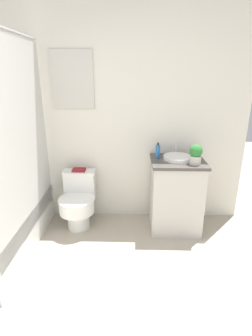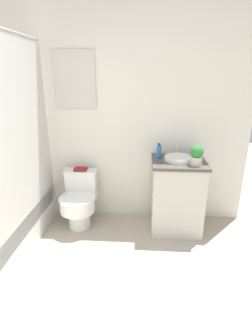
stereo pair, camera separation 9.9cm
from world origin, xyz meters
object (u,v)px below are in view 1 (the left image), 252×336
at_px(toilet, 78,201).
at_px(sink, 178,158).
at_px(potted_plant, 196,154).
at_px(soap_bottle, 158,151).
at_px(book_on_tank, 79,170).

distance_m(toilet, sink, 1.20).
distance_m(toilet, potted_plant, 1.37).
xyz_separation_m(toilet, soap_bottle, (0.87, 0.08, 0.56)).
relative_size(sink, potted_plant, 1.70).
relative_size(sink, soap_bottle, 2.08).
relative_size(potted_plant, book_on_tank, 1.39).
distance_m(sink, potted_plant, 0.22).
bearing_deg(book_on_tank, sink, -6.01).
height_order(toilet, potted_plant, potted_plant).
distance_m(potted_plant, book_on_tank, 1.28).
xyz_separation_m(soap_bottle, potted_plant, (0.36, -0.20, 0.03)).
bearing_deg(toilet, sink, 1.33).
distance_m(sink, soap_bottle, 0.22).
bearing_deg(soap_bottle, potted_plant, -29.46).
relative_size(toilet, sink, 1.82).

